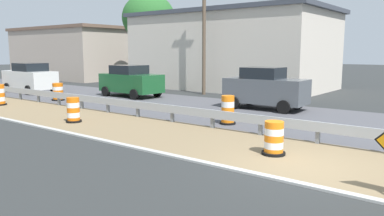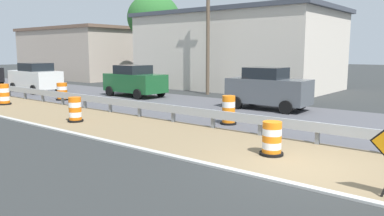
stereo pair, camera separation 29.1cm
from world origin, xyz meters
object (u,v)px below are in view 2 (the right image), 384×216
at_px(traffic_barrel_nearest, 272,140).
at_px(traffic_barrel_mid, 75,111).
at_px(car_mid_far_lane, 268,88).
at_px(traffic_barrel_close, 229,111).
at_px(car_lead_near_lane, 35,77).
at_px(traffic_barrel_farther, 4,95).
at_px(utility_pole_near, 208,31).
at_px(car_trailing_near_lane, 135,81).
at_px(traffic_barrel_far, 62,92).

height_order(traffic_barrel_nearest, traffic_barrel_mid, traffic_barrel_mid).
bearing_deg(traffic_barrel_mid, car_mid_far_lane, -29.39).
xyz_separation_m(traffic_barrel_nearest, traffic_barrel_mid, (-0.46, 8.71, 0.03)).
bearing_deg(traffic_barrel_close, traffic_barrel_nearest, -131.42).
height_order(traffic_barrel_nearest, traffic_barrel_close, traffic_barrel_close).
xyz_separation_m(traffic_barrel_close, car_lead_near_lane, (1.51, 17.46, 0.51)).
height_order(traffic_barrel_mid, car_lead_near_lane, car_lead_near_lane).
height_order(traffic_barrel_farther, utility_pole_near, utility_pole_near).
xyz_separation_m(car_lead_near_lane, utility_pole_near, (6.44, -10.51, 3.18)).
distance_m(traffic_barrel_farther, car_mid_far_lane, 14.15).
height_order(traffic_barrel_mid, car_trailing_near_lane, car_trailing_near_lane).
relative_size(traffic_barrel_nearest, traffic_barrel_close, 0.83).
distance_m(car_trailing_near_lane, car_mid_far_lane, 9.30).
distance_m(traffic_barrel_farther, utility_pole_near, 12.87).
height_order(traffic_barrel_far, car_mid_far_lane, car_mid_far_lane).
bearing_deg(traffic_barrel_close, traffic_barrel_farther, 103.23).
bearing_deg(traffic_barrel_farther, car_lead_near_lane, 46.99).
xyz_separation_m(traffic_barrel_mid, car_lead_near_lane, (5.04, 12.22, 0.58)).
relative_size(traffic_barrel_mid, traffic_barrel_farther, 0.91).
height_order(traffic_barrel_farther, car_lead_near_lane, car_lead_near_lane).
bearing_deg(car_trailing_near_lane, car_lead_near_lane, -158.63).
bearing_deg(car_lead_near_lane, car_trailing_near_lane, -158.88).
bearing_deg(car_trailing_near_lane, traffic_barrel_mid, -56.24).
relative_size(traffic_barrel_close, traffic_barrel_far, 1.12).
height_order(traffic_barrel_nearest, utility_pole_near, utility_pole_near).
height_order(traffic_barrel_nearest, car_trailing_near_lane, car_trailing_near_lane).
distance_m(traffic_barrel_nearest, car_trailing_near_lane, 15.26).
relative_size(traffic_barrel_nearest, traffic_barrel_mid, 0.93).
distance_m(traffic_barrel_farther, car_lead_near_lane, 6.60).
distance_m(traffic_barrel_mid, car_lead_near_lane, 13.23).
distance_m(traffic_barrel_far, utility_pole_near, 10.01).
xyz_separation_m(traffic_barrel_close, traffic_barrel_mid, (-3.52, 5.24, -0.06)).
height_order(traffic_barrel_close, car_mid_far_lane, car_mid_far_lane).
relative_size(car_lead_near_lane, car_trailing_near_lane, 1.08).
distance_m(traffic_barrel_close, traffic_barrel_farther, 12.99).
xyz_separation_m(traffic_barrel_farther, car_lead_near_lane, (4.49, 4.81, 0.52)).
distance_m(traffic_barrel_nearest, traffic_barrel_mid, 8.72).
height_order(car_trailing_near_lane, utility_pole_near, utility_pole_near).
bearing_deg(traffic_barrel_farther, utility_pole_near, -27.55).
bearing_deg(utility_pole_near, car_trailing_near_lane, 141.66).
relative_size(traffic_barrel_mid, car_trailing_near_lane, 0.24).
xyz_separation_m(traffic_barrel_farther, utility_pole_near, (10.92, -5.70, 3.71)).
distance_m(traffic_barrel_mid, car_mid_far_lane, 9.30).
relative_size(traffic_barrel_farther, car_mid_far_lane, 0.28).
bearing_deg(car_lead_near_lane, traffic_barrel_nearest, 169.49).
xyz_separation_m(traffic_barrel_close, traffic_barrel_farther, (-2.97, 12.65, -0.01)).
height_order(traffic_barrel_far, car_trailing_near_lane, car_trailing_near_lane).
bearing_deg(utility_pole_near, traffic_barrel_nearest, -136.58).
xyz_separation_m(car_mid_far_lane, utility_pole_near, (3.39, 6.27, 3.17)).
xyz_separation_m(traffic_barrel_nearest, traffic_barrel_close, (3.06, 3.47, 0.09)).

